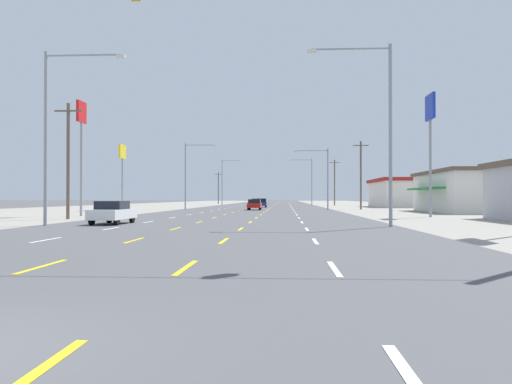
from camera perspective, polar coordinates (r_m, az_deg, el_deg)
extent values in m
plane|color=#4C4C4F|center=(71.14, -0.06, -1.99)|extent=(572.00, 572.00, 0.00)
cube|color=gray|center=(76.66, -18.87, -1.85)|extent=(28.00, 440.00, 0.01)
cube|color=gray|center=(73.97, 19.47, -1.90)|extent=(28.00, 440.00, 0.01)
cube|color=white|center=(21.69, -22.38, -4.98)|extent=(0.14, 2.60, 0.01)
cube|color=white|center=(28.62, -15.86, -3.94)|extent=(0.14, 2.60, 0.01)
cube|color=white|center=(35.79, -11.92, -3.29)|extent=(0.14, 2.60, 0.01)
cube|color=white|center=(43.06, -9.31, -2.84)|extent=(0.14, 2.60, 0.01)
cube|color=white|center=(50.41, -7.45, -2.53)|extent=(0.14, 2.60, 0.01)
cube|color=white|center=(57.79, -6.07, -2.29)|extent=(0.14, 2.60, 0.01)
cube|color=white|center=(65.20, -5.00, -2.10)|extent=(0.14, 2.60, 0.01)
cube|color=white|center=(72.63, -4.16, -1.95)|extent=(0.14, 2.60, 0.01)
cube|color=white|center=(80.07, -3.46, -1.83)|extent=(0.14, 2.60, 0.01)
cube|color=white|center=(87.52, -2.89, -1.73)|extent=(0.14, 2.60, 0.01)
cube|color=white|center=(94.98, -2.41, -1.65)|extent=(0.14, 2.60, 0.01)
cube|color=white|center=(102.44, -1.99, -1.58)|extent=(0.14, 2.60, 0.01)
cube|color=white|center=(109.91, -1.64, -1.51)|extent=(0.14, 2.60, 0.01)
cube|color=white|center=(117.39, -1.33, -1.46)|extent=(0.14, 2.60, 0.01)
cube|color=white|center=(124.87, -1.05, -1.41)|extent=(0.14, 2.60, 0.01)
cube|color=white|center=(132.34, -0.81, -1.37)|extent=(0.14, 2.60, 0.01)
cube|color=white|center=(139.83, -0.59, -1.33)|extent=(0.14, 2.60, 0.01)
cube|color=white|center=(147.31, -0.40, -1.29)|extent=(0.14, 2.60, 0.01)
cube|color=white|center=(154.80, -0.22, -1.26)|extent=(0.14, 2.60, 0.01)
cube|color=white|center=(162.28, -0.06, -1.23)|extent=(0.14, 2.60, 0.01)
cube|color=white|center=(169.77, 0.09, -1.21)|extent=(0.14, 2.60, 0.01)
cube|color=white|center=(177.26, 0.22, -1.18)|extent=(0.14, 2.60, 0.01)
cube|color=white|center=(184.75, 0.34, -1.16)|extent=(0.14, 2.60, 0.01)
cube|color=white|center=(192.24, 0.46, -1.14)|extent=(0.14, 2.60, 0.01)
cube|color=white|center=(199.73, 0.56, -1.12)|extent=(0.14, 2.60, 0.01)
cube|color=white|center=(207.22, 0.66, -1.11)|extent=(0.14, 2.60, 0.01)
cube|color=white|center=(214.71, 0.75, -1.09)|extent=(0.14, 2.60, 0.01)
cube|color=white|center=(222.21, 0.83, -1.08)|extent=(0.14, 2.60, 0.01)
cube|color=yellow|center=(13.46, -22.76, -7.67)|extent=(0.14, 2.60, 0.01)
cube|color=yellow|center=(20.43, -13.46, -5.28)|extent=(0.14, 2.60, 0.01)
cube|color=yellow|center=(27.68, -8.98, -4.07)|extent=(0.14, 2.60, 0.01)
cube|color=yellow|center=(35.04, -6.38, -3.35)|extent=(0.14, 2.60, 0.01)
cube|color=yellow|center=(42.44, -4.69, -2.88)|extent=(0.14, 2.60, 0.01)
cube|color=yellow|center=(49.88, -3.50, -2.55)|extent=(0.14, 2.60, 0.01)
cube|color=yellow|center=(57.33, -2.62, -2.30)|extent=(0.14, 2.60, 0.01)
cube|color=yellow|center=(64.79, -1.94, -2.11)|extent=(0.14, 2.60, 0.01)
cube|color=yellow|center=(72.26, -1.40, -1.96)|extent=(0.14, 2.60, 0.01)
cube|color=yellow|center=(79.74, -0.96, -1.84)|extent=(0.14, 2.60, 0.01)
cube|color=yellow|center=(87.22, -0.60, -1.74)|extent=(0.14, 2.60, 0.01)
cube|color=yellow|center=(94.70, -0.30, -1.65)|extent=(0.14, 2.60, 0.01)
cube|color=yellow|center=(102.18, -0.04, -1.58)|extent=(0.14, 2.60, 0.01)
cube|color=yellow|center=(109.67, 0.19, -1.51)|extent=(0.14, 2.60, 0.01)
cube|color=yellow|center=(117.16, 0.38, -1.46)|extent=(0.14, 2.60, 0.01)
cube|color=yellow|center=(124.65, 0.55, -1.41)|extent=(0.14, 2.60, 0.01)
cube|color=yellow|center=(132.14, 0.71, -1.37)|extent=(0.14, 2.60, 0.01)
cube|color=yellow|center=(139.64, 0.84, -1.33)|extent=(0.14, 2.60, 0.01)
cube|color=yellow|center=(147.13, 0.96, -1.29)|extent=(0.14, 2.60, 0.01)
cube|color=yellow|center=(154.62, 1.08, -1.26)|extent=(0.14, 2.60, 0.01)
cube|color=yellow|center=(162.12, 1.18, -1.23)|extent=(0.14, 2.60, 0.01)
cube|color=yellow|center=(169.61, 1.27, -1.21)|extent=(0.14, 2.60, 0.01)
cube|color=yellow|center=(177.11, 1.35, -1.18)|extent=(0.14, 2.60, 0.01)
cube|color=yellow|center=(184.60, 1.43, -1.16)|extent=(0.14, 2.60, 0.01)
cube|color=yellow|center=(192.10, 1.50, -1.14)|extent=(0.14, 2.60, 0.01)
cube|color=yellow|center=(199.60, 1.56, -1.12)|extent=(0.14, 2.60, 0.01)
cube|color=yellow|center=(207.09, 1.62, -1.11)|extent=(0.14, 2.60, 0.01)
cube|color=yellow|center=(214.59, 1.68, -1.09)|extent=(0.14, 2.60, 0.01)
cube|color=yellow|center=(222.09, 1.73, -1.08)|extent=(0.14, 2.60, 0.01)
cube|color=yellow|center=(5.34, -24.38, -18.65)|extent=(0.14, 2.60, 0.01)
cube|color=yellow|center=(12.34, -7.84, -8.36)|extent=(0.14, 2.60, 0.01)
cube|color=yellow|center=(19.71, -3.62, -5.47)|extent=(0.14, 2.60, 0.01)
cube|color=yellow|center=(27.16, -1.73, -4.15)|extent=(0.14, 2.60, 0.01)
cube|color=yellow|center=(34.62, -0.65, -3.39)|extent=(0.14, 2.60, 0.01)
cube|color=yellow|center=(42.10, 0.04, -2.90)|extent=(0.14, 2.60, 0.01)
cube|color=yellow|center=(49.59, 0.53, -2.56)|extent=(0.14, 2.60, 0.01)
cube|color=yellow|center=(57.08, 0.88, -2.31)|extent=(0.14, 2.60, 0.01)
cube|color=yellow|center=(64.57, 1.16, -2.12)|extent=(0.14, 2.60, 0.01)
cube|color=yellow|center=(72.06, 1.38, -1.97)|extent=(0.14, 2.60, 0.01)
cube|color=yellow|center=(79.56, 1.55, -1.84)|extent=(0.14, 2.60, 0.01)
cube|color=yellow|center=(87.05, 1.70, -1.74)|extent=(0.14, 2.60, 0.01)
cube|color=yellow|center=(94.55, 1.82, -1.65)|extent=(0.14, 2.60, 0.01)
cube|color=yellow|center=(102.04, 1.92, -1.58)|extent=(0.14, 2.60, 0.01)
cube|color=yellow|center=(109.54, 2.01, -1.52)|extent=(0.14, 2.60, 0.01)
cube|color=yellow|center=(117.04, 2.09, -1.46)|extent=(0.14, 2.60, 0.01)
cube|color=yellow|center=(124.54, 2.16, -1.41)|extent=(0.14, 2.60, 0.01)
cube|color=yellow|center=(132.04, 2.22, -1.37)|extent=(0.14, 2.60, 0.01)
cube|color=yellow|center=(139.53, 2.28, -1.33)|extent=(0.14, 2.60, 0.01)
cube|color=yellow|center=(147.03, 2.33, -1.29)|extent=(0.14, 2.60, 0.01)
cube|color=yellow|center=(154.53, 2.37, -1.26)|extent=(0.14, 2.60, 0.01)
cube|color=yellow|center=(162.03, 2.41, -1.23)|extent=(0.14, 2.60, 0.01)
cube|color=yellow|center=(169.53, 2.45, -1.21)|extent=(0.14, 2.60, 0.01)
cube|color=yellow|center=(177.03, 2.48, -1.18)|extent=(0.14, 2.60, 0.01)
cube|color=yellow|center=(184.53, 2.51, -1.16)|extent=(0.14, 2.60, 0.01)
cube|color=yellow|center=(192.03, 2.54, -1.14)|extent=(0.14, 2.60, 0.01)
cube|color=yellow|center=(199.52, 2.57, -1.12)|extent=(0.14, 2.60, 0.01)
cube|color=yellow|center=(207.02, 2.59, -1.11)|extent=(0.14, 2.60, 0.01)
cube|color=yellow|center=(214.52, 2.62, -1.09)|extent=(0.14, 2.60, 0.01)
cube|color=yellow|center=(222.02, 2.64, -1.08)|extent=(0.14, 2.60, 0.01)
cube|color=white|center=(12.17, 8.74, -8.46)|extent=(0.14, 2.60, 0.01)
cube|color=white|center=(19.61, 6.63, -5.49)|extent=(0.14, 2.60, 0.01)
cube|color=white|center=(27.08, 5.69, -4.15)|extent=(0.14, 2.60, 0.01)
cube|color=white|center=(34.56, 5.16, -3.39)|extent=(0.14, 2.60, 0.01)
cube|color=white|center=(42.05, 4.82, -2.90)|extent=(0.14, 2.60, 0.01)
cube|color=white|center=(49.55, 4.58, -2.56)|extent=(0.14, 2.60, 0.01)
cube|color=white|center=(57.04, 4.40, -2.31)|extent=(0.14, 2.60, 0.01)
cube|color=white|center=(64.54, 4.27, -2.12)|extent=(0.14, 2.60, 0.01)
cube|color=white|center=(72.03, 4.16, -1.96)|extent=(0.14, 2.60, 0.01)
cube|color=white|center=(79.53, 4.07, -1.84)|extent=(0.14, 2.60, 0.01)
cube|color=white|center=(87.03, 4.00, -1.74)|extent=(0.14, 2.60, 0.01)
cube|color=white|center=(94.53, 3.94, -1.65)|extent=(0.14, 2.60, 0.01)
cube|color=white|center=(102.02, 3.89, -1.58)|extent=(0.14, 2.60, 0.01)
cube|color=white|center=(109.52, 3.85, -1.51)|extent=(0.14, 2.60, 0.01)
cube|color=white|center=(117.02, 3.81, -1.46)|extent=(0.14, 2.60, 0.01)
cube|color=white|center=(124.52, 3.77, -1.41)|extent=(0.14, 2.60, 0.01)
cube|color=white|center=(132.02, 3.74, -1.37)|extent=(0.14, 2.60, 0.01)
cube|color=white|center=(139.52, 3.72, -1.33)|extent=(0.14, 2.60, 0.01)
cube|color=white|center=(147.02, 3.69, -1.29)|extent=(0.14, 2.60, 0.01)
cube|color=white|center=(154.52, 3.67, -1.26)|extent=(0.14, 2.60, 0.01)
cube|color=white|center=(162.02, 3.65, -1.23)|extent=(0.14, 2.60, 0.01)
cube|color=white|center=(169.52, 3.63, -1.21)|extent=(0.14, 2.60, 0.01)
cube|color=white|center=(177.02, 3.62, -1.18)|extent=(0.14, 2.60, 0.01)
cube|color=white|center=(184.52, 3.60, -1.16)|extent=(0.14, 2.60, 0.01)
cube|color=white|center=(192.01, 3.59, -1.14)|extent=(0.14, 2.60, 0.01)
cube|color=white|center=(199.51, 3.57, -1.12)|extent=(0.14, 2.60, 0.01)
cube|color=white|center=(207.01, 3.56, -1.11)|extent=(0.14, 2.60, 0.01)
cube|color=white|center=(214.51, 3.55, -1.09)|extent=(0.14, 2.60, 0.01)
cube|color=white|center=(222.01, 3.54, -1.08)|extent=(0.14, 2.60, 0.01)
cube|color=white|center=(33.59, -15.70, -2.39)|extent=(1.80, 4.50, 0.62)
cube|color=black|center=(33.48, -15.75, -1.42)|extent=(1.62, 2.10, 0.52)
cylinder|color=black|center=(35.31, -16.06, -2.80)|extent=(0.22, 0.64, 0.64)
cylinder|color=black|center=(34.83, -13.67, -2.84)|extent=(0.22, 0.64, 0.64)
cylinder|color=black|center=(32.40, -17.88, -2.99)|extent=(0.22, 0.64, 0.64)
cylinder|color=black|center=(31.88, -15.29, -3.04)|extent=(0.22, 0.64, 0.64)
cube|color=red|center=(69.58, -0.16, -1.50)|extent=(1.80, 4.50, 0.62)
cube|color=black|center=(69.48, -0.17, -1.03)|extent=(1.62, 2.10, 0.52)
cylinder|color=black|center=(71.18, -0.71, -1.73)|extent=(0.22, 0.64, 0.64)
cylinder|color=black|center=(71.09, 0.53, -1.73)|extent=(0.22, 0.64, 0.64)
cylinder|color=black|center=(68.09, -0.89, -1.78)|extent=(0.22, 0.64, 0.64)
cylinder|color=black|center=(68.00, 0.41, -1.78)|extent=(0.22, 0.64, 0.64)
cube|color=navy|center=(87.66, 0.63, -1.32)|extent=(1.72, 3.90, 0.66)
cube|color=black|center=(87.40, 0.63, -0.92)|extent=(1.58, 1.90, 0.58)
cylinder|color=black|center=(89.10, 0.20, -1.53)|extent=(0.20, 0.60, 0.60)
cylinder|color=black|center=(89.03, 1.15, -1.53)|extent=(0.20, 0.60, 0.60)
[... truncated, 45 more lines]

